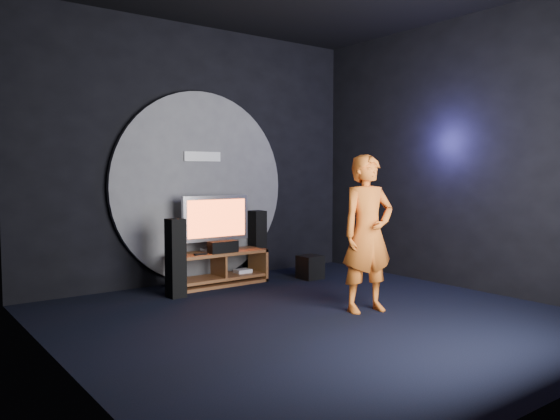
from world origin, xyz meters
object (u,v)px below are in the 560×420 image
object	(u,v)px
tv	(216,221)
subwoofer	(310,267)
tower_speaker_left	(176,258)
media_console	(219,270)
player	(368,234)
tower_speaker_right	(258,243)

from	to	relation	value
tv	subwoofer	distance (m)	1.51
tower_speaker_left	subwoofer	bearing A→B (deg)	-2.71
media_console	player	xyz separation A→B (m)	(0.58, -2.16, 0.65)
tower_speaker_right	subwoofer	distance (m)	0.84
media_console	subwoofer	world-z (taller)	media_console
media_console	player	bearing A→B (deg)	-75.04
tv	player	world-z (taller)	player
media_console	player	distance (m)	2.33
media_console	tower_speaker_left	distance (m)	0.89
tower_speaker_left	subwoofer	size ratio (longest dim) A/B	2.89
tv	subwoofer	size ratio (longest dim) A/B	2.98
media_console	tower_speaker_right	xyz separation A→B (m)	(0.77, 0.22, 0.28)
tower_speaker_left	subwoofer	xyz separation A→B (m)	(2.03, -0.10, -0.31)
subwoofer	player	bearing A→B (deg)	-110.82
media_console	tower_speaker_left	size ratio (longest dim) A/B	1.38
tower_speaker_left	subwoofer	distance (m)	2.06
tower_speaker_right	player	distance (m)	2.42
tower_speaker_left	tower_speaker_right	distance (m)	1.65
media_console	tv	bearing A→B (deg)	96.31
media_console	tower_speaker_left	xyz separation A→B (m)	(-0.79, -0.31, 0.28)
tower_speaker_left	tower_speaker_right	bearing A→B (deg)	18.73
subwoofer	media_console	bearing A→B (deg)	161.90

